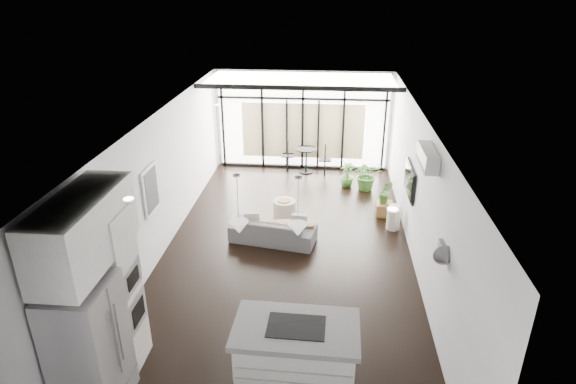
% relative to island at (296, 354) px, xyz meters
% --- Properties ---
extents(floor, '(5.00, 10.00, 0.00)m').
position_rel_island_xyz_m(floor, '(-0.43, 3.29, -0.46)').
color(floor, black).
rests_on(floor, ground).
extents(ceiling, '(5.00, 10.00, 0.00)m').
position_rel_island_xyz_m(ceiling, '(-0.43, 3.29, 2.34)').
color(ceiling, silver).
rests_on(ceiling, ground).
extents(wall_left, '(0.02, 10.00, 2.80)m').
position_rel_island_xyz_m(wall_left, '(-2.93, 3.29, 0.94)').
color(wall_left, white).
rests_on(wall_left, ground).
extents(wall_right, '(0.02, 10.00, 2.80)m').
position_rel_island_xyz_m(wall_right, '(2.07, 3.29, 0.94)').
color(wall_right, white).
rests_on(wall_right, ground).
extents(wall_back, '(5.00, 0.02, 2.80)m').
position_rel_island_xyz_m(wall_back, '(-0.43, 8.29, 0.94)').
color(wall_back, white).
rests_on(wall_back, ground).
extents(glazing, '(5.00, 0.20, 2.80)m').
position_rel_island_xyz_m(glazing, '(-0.43, 8.17, 0.94)').
color(glazing, black).
rests_on(glazing, ground).
extents(skylight, '(4.70, 1.90, 0.06)m').
position_rel_island_xyz_m(skylight, '(-0.43, 7.29, 2.31)').
color(skylight, silver).
rests_on(skylight, ceiling).
extents(neighbour_building, '(3.50, 0.02, 1.60)m').
position_rel_island_xyz_m(neighbour_building, '(-0.43, 8.24, 0.64)').
color(neighbour_building, beige).
rests_on(neighbour_building, ground).
extents(island, '(1.69, 1.03, 0.91)m').
position_rel_island_xyz_m(island, '(0.00, 0.00, 0.00)').
color(island, white).
rests_on(island, floor).
extents(cooktop, '(0.78, 0.53, 0.01)m').
position_rel_island_xyz_m(cooktop, '(-0.00, 0.00, 0.46)').
color(cooktop, black).
rests_on(cooktop, island).
extents(fridge, '(0.71, 0.89, 1.84)m').
position_rel_island_xyz_m(fridge, '(-2.52, -0.63, 0.46)').
color(fridge, '#AAAAB0').
rests_on(fridge, floor).
extents(appliance_column, '(0.63, 0.66, 2.43)m').
position_rel_island_xyz_m(appliance_column, '(-2.53, 0.14, 0.76)').
color(appliance_column, white).
rests_on(appliance_column, floor).
extents(upper_cabinets, '(0.62, 1.75, 0.86)m').
position_rel_island_xyz_m(upper_cabinets, '(-2.55, -0.21, 1.89)').
color(upper_cabinets, white).
rests_on(upper_cabinets, wall_left).
extents(pendant_left, '(0.26, 0.26, 0.18)m').
position_rel_island_xyz_m(pendant_left, '(-0.83, 0.64, 1.56)').
color(pendant_left, silver).
rests_on(pendant_left, ceiling).
extents(pendant_right, '(0.26, 0.26, 0.18)m').
position_rel_island_xyz_m(pendant_right, '(-0.03, 0.64, 1.56)').
color(pendant_right, silver).
rests_on(pendant_right, ceiling).
extents(sofa, '(1.85, 0.83, 0.70)m').
position_rel_island_xyz_m(sofa, '(-0.77, 3.81, -0.11)').
color(sofa, '#545456').
rests_on(sofa, floor).
extents(console_bench, '(1.36, 0.50, 0.43)m').
position_rel_island_xyz_m(console_bench, '(-0.58, 3.83, -0.24)').
color(console_bench, brown).
rests_on(console_bench, floor).
extents(pouf, '(0.59, 0.59, 0.42)m').
position_rel_island_xyz_m(pouf, '(-0.64, 4.94, -0.25)').
color(pouf, beige).
rests_on(pouf, floor).
extents(crate, '(0.41, 0.41, 0.30)m').
position_rel_island_xyz_m(crate, '(1.68, 5.27, -0.31)').
color(crate, brown).
rests_on(crate, floor).
extents(plant_tall, '(0.91, 0.97, 0.64)m').
position_rel_island_xyz_m(plant_tall, '(1.36, 6.74, -0.14)').
color(plant_tall, '#3A6D29').
rests_on(plant_tall, floor).
extents(plant_med, '(0.59, 0.75, 0.37)m').
position_rel_island_xyz_m(plant_med, '(0.84, 6.89, -0.27)').
color(plant_med, '#3A6D29').
rests_on(plant_med, floor).
extents(plant_crate, '(0.35, 0.59, 0.25)m').
position_rel_island_xyz_m(plant_crate, '(1.68, 5.27, -0.03)').
color(plant_crate, '#3A6D29').
rests_on(plant_crate, crate).
extents(milk_can, '(0.30, 0.30, 0.58)m').
position_rel_island_xyz_m(milk_can, '(1.82, 4.59, -0.17)').
color(milk_can, silver).
rests_on(milk_can, floor).
extents(bistro_set, '(1.57, 0.90, 0.71)m').
position_rel_island_xyz_m(bistro_set, '(-0.30, 7.83, -0.10)').
color(bistro_set, black).
rests_on(bistro_set, floor).
extents(tv, '(0.05, 1.10, 0.65)m').
position_rel_island_xyz_m(tv, '(2.03, 4.29, 0.84)').
color(tv, black).
rests_on(tv, wall_right).
extents(ac_unit, '(0.22, 0.90, 0.30)m').
position_rel_island_xyz_m(ac_unit, '(1.95, 2.49, 1.99)').
color(ac_unit, silver).
rests_on(ac_unit, wall_right).
extents(framed_art, '(0.04, 0.70, 0.90)m').
position_rel_island_xyz_m(framed_art, '(-2.90, 2.79, 1.09)').
color(framed_art, black).
rests_on(framed_art, wall_left).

